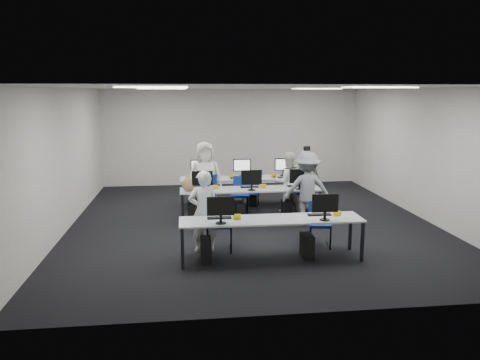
{
  "coord_description": "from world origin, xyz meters",
  "views": [
    {
      "loc": [
        -1.48,
        -10.15,
        2.91
      ],
      "look_at": [
        -0.28,
        -0.13,
        1.0
      ],
      "focal_mm": 35.0,
      "sensor_mm": 36.0,
      "label": 1
    }
  ],
  "objects": [
    {
      "name": "chair_7",
      "position": [
        1.22,
        0.97,
        0.27
      ],
      "size": [
        0.43,
        0.47,
        0.87
      ],
      "rotation": [
        0.0,
        0.0,
        -0.01
      ],
      "color": "navy",
      "rests_on": "ground"
    },
    {
      "name": "student_0",
      "position": [
        -1.16,
        -1.85,
        0.76
      ],
      "size": [
        0.58,
        0.4,
        1.52
      ],
      "primitive_type": "imported",
      "rotation": [
        0.0,
        0.0,
        3.21
      ],
      "color": "silver",
      "rests_on": "ground"
    },
    {
      "name": "equipment_front",
      "position": [
        -0.19,
        -2.42,
        0.36
      ],
      "size": [
        2.51,
        0.41,
        1.19
      ],
      "color": "#0B4F94",
      "rests_on": "desk_front"
    },
    {
      "name": "chair_6",
      "position": [
        0.14,
        1.12,
        0.27
      ],
      "size": [
        0.48,
        0.51,
        0.86
      ],
      "rotation": [
        0.0,
        0.0,
        -0.12
      ],
      "color": "navy",
      "rests_on": "ground"
    },
    {
      "name": "handbag",
      "position": [
        -1.38,
        0.11,
        0.89
      ],
      "size": [
        0.45,
        0.38,
        0.31
      ],
      "primitive_type": "ellipsoid",
      "rotation": [
        0.0,
        0.0,
        0.41
      ],
      "color": "tan",
      "rests_on": "desk_mid"
    },
    {
      "name": "room",
      "position": [
        0.0,
        0.0,
        1.5
      ],
      "size": [
        9.0,
        9.02,
        3.0
      ],
      "color": "black",
      "rests_on": "ground"
    },
    {
      "name": "chair_2",
      "position": [
        -0.97,
        0.83,
        0.3
      ],
      "size": [
        0.56,
        0.59,
        0.94
      ],
      "rotation": [
        0.0,
        0.0,
        -0.22
      ],
      "color": "navy",
      "rests_on": "ground"
    },
    {
      "name": "chair_0",
      "position": [
        -0.87,
        -1.79,
        0.3
      ],
      "size": [
        0.51,
        0.54,
        0.96
      ],
      "rotation": [
        0.0,
        0.0,
        -0.08
      ],
      "color": "navy",
      "rests_on": "ground"
    },
    {
      "name": "chair_5",
      "position": [
        -1.12,
        1.03,
        0.29
      ],
      "size": [
        0.46,
        0.5,
        0.91
      ],
      "rotation": [
        0.0,
        0.0,
        0.03
      ],
      "color": "navy",
      "rests_on": "ground"
    },
    {
      "name": "student_3",
      "position": [
        1.45,
        0.98,
        0.76
      ],
      "size": [
        0.9,
        0.4,
        1.51
      ],
      "primitive_type": "imported",
      "rotation": [
        0.0,
        0.0,
        0.04
      ],
      "color": "silver",
      "rests_on": "ground"
    },
    {
      "name": "student_2",
      "position": [
        -1.0,
        0.99,
        0.87
      ],
      "size": [
        0.9,
        0.63,
        1.73
      ],
      "primitive_type": "imported",
      "rotation": [
        0.0,
        0.0,
        0.1
      ],
      "color": "silver",
      "rests_on": "ground"
    },
    {
      "name": "chair_3",
      "position": [
        -0.16,
        0.81,
        0.28
      ],
      "size": [
        0.54,
        0.57,
        0.88
      ],
      "rotation": [
        0.0,
        0.0,
        -0.27
      ],
      "color": "navy",
      "rests_on": "ground"
    },
    {
      "name": "desk_mid",
      "position": [
        0.0,
        0.2,
        0.68
      ],
      "size": [
        3.2,
        0.7,
        0.73
      ],
      "color": "#B0B3B5",
      "rests_on": "ground"
    },
    {
      "name": "equipment_mid",
      "position": [
        -0.19,
        0.18,
        0.36
      ],
      "size": [
        2.91,
        0.41,
        1.19
      ],
      "color": "white",
      "rests_on": "desk_mid"
    },
    {
      "name": "chair_4",
      "position": [
        1.21,
        0.85,
        0.3
      ],
      "size": [
        0.6,
        0.63,
        0.94
      ],
      "rotation": [
        0.0,
        0.0,
        -0.35
      ],
      "color": "navy",
      "rests_on": "ground"
    },
    {
      "name": "ceiling_panels",
      "position": [
        0.0,
        0.0,
        2.98
      ],
      "size": [
        5.2,
        4.6,
        0.02
      ],
      "color": "white",
      "rests_on": "room"
    },
    {
      "name": "photographer",
      "position": [
        1.17,
        -0.4,
        0.82
      ],
      "size": [
        1.12,
        0.72,
        1.63
      ],
      "primitive_type": "imported",
      "rotation": [
        0.0,
        0.0,
        3.03
      ],
      "color": "gray",
      "rests_on": "ground"
    },
    {
      "name": "chair_1",
      "position": [
        1.04,
        -1.81,
        0.27
      ],
      "size": [
        0.48,
        0.51,
        0.84
      ],
      "rotation": [
        0.0,
        0.0,
        -0.16
      ],
      "color": "navy",
      "rests_on": "ground"
    },
    {
      "name": "equipment_back",
      "position": [
        0.19,
        1.62,
        0.36
      ],
      "size": [
        2.91,
        0.41,
        1.19
      ],
      "color": "white",
      "rests_on": "desk_back"
    },
    {
      "name": "dslr_camera",
      "position": [
        1.19,
        -0.22,
        1.69
      ],
      "size": [
        0.16,
        0.19,
        0.1
      ],
      "primitive_type": "cube",
      "rotation": [
        0.0,
        0.0,
        3.03
      ],
      "color": "black",
      "rests_on": "photographer"
    },
    {
      "name": "desk_front",
      "position": [
        0.0,
        -2.4,
        0.68
      ],
      "size": [
        3.2,
        0.7,
        0.73
      ],
      "color": "#B0B3B5",
      "rests_on": "ground"
    },
    {
      "name": "desk_back",
      "position": [
        0.0,
        1.6,
        0.68
      ],
      "size": [
        3.2,
        0.7,
        0.73
      ],
      "color": "#B0B3B5",
      "rests_on": "ground"
    },
    {
      "name": "student_1",
      "position": [
        1.01,
        0.8,
        0.74
      ],
      "size": [
        0.74,
        0.58,
        1.48
      ],
      "primitive_type": "imported",
      "rotation": [
        0.0,
        0.0,
        3.17
      ],
      "color": "silver",
      "rests_on": "ground"
    }
  ]
}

